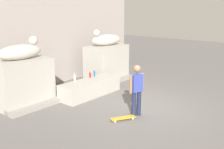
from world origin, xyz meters
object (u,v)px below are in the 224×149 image
bottle_red (90,75)px  bottle_blue (94,74)px  statue_reclining_left (21,51)px  skater (137,88)px  skateboard (123,118)px  statue_reclining_right (106,39)px  bottle_clear (75,78)px

bottle_red → bottle_blue: size_ratio=0.89×
statue_reclining_left → bottle_red: 2.91m
skater → skateboard: 1.02m
statue_reclining_right → bottle_blue: statue_reclining_right is taller
bottle_red → bottle_clear: size_ratio=0.82×
bottle_red → bottle_clear: 0.79m
skateboard → statue_reclining_right: bearing=76.5°
skateboard → bottle_red: bearing=92.8°
skateboard → bottle_blue: size_ratio=2.66×
skateboard → statue_reclining_left: bearing=137.1°
skateboard → bottle_red: 3.13m
statue_reclining_left → statue_reclining_right: bearing=4.8°
statue_reclining_right → skateboard: 5.26m
bottle_red → skater: bearing=-106.4°
skateboard → bottle_clear: bottle_clear is taller
statue_reclining_right → skater: bearing=65.4°
statue_reclining_right → bottle_blue: 2.30m
statue_reclining_left → statue_reclining_right: size_ratio=0.97×
skater → bottle_red: skater is taller
statue_reclining_right → bottle_red: statue_reclining_right is taller
bottle_red → skateboard: bearing=-116.6°
skater → bottle_blue: bearing=88.6°
skateboard → bottle_blue: bottle_blue is taller
bottle_blue → bottle_clear: (-1.01, 0.09, 0.01)m
statue_reclining_left → bottle_clear: statue_reclining_left is taller
statue_reclining_left → skater: 4.20m
bottle_blue → statue_reclining_left: bearing=162.0°
statue_reclining_right → skater: size_ratio=1.01×
statue_reclining_left → bottle_blue: 3.11m
skater → bottle_clear: bearing=108.2°
skateboard → bottle_blue: 3.21m
skater → bottle_clear: skater is taller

